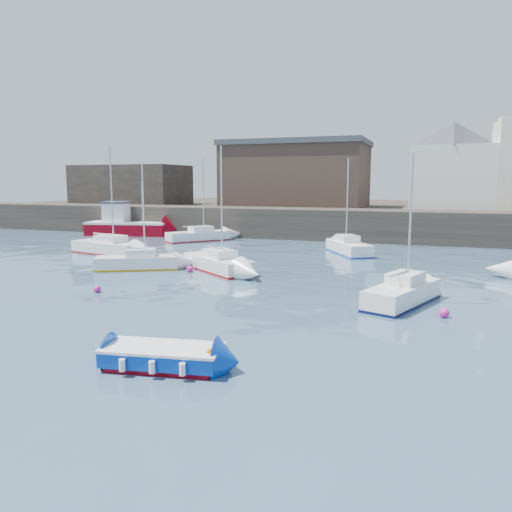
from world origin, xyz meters
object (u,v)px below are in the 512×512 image
(blue_dinghy, at_px, (163,356))
(sailboat_a, at_px, (138,262))
(sailboat_h, at_px, (199,236))
(buoy_mid, at_px, (444,317))
(sailboat_c, at_px, (403,293))
(fishing_boat, at_px, (126,225))
(buoy_near, at_px, (98,292))
(sailboat_f, at_px, (348,247))
(sailboat_b, at_px, (218,263))
(sailboat_e, at_px, (109,247))
(buoy_far, at_px, (190,272))

(blue_dinghy, relative_size, sailboat_a, 0.56)
(sailboat_a, relative_size, sailboat_h, 0.88)
(buoy_mid, bearing_deg, sailboat_c, 134.87)
(fishing_boat, xyz_separation_m, sailboat_h, (9.87, -2.41, -0.60))
(fishing_boat, bearing_deg, buoy_near, -58.83)
(fishing_boat, distance_m, sailboat_f, 25.81)
(blue_dinghy, distance_m, fishing_boat, 40.67)
(sailboat_a, bearing_deg, fishing_boat, 125.91)
(blue_dinghy, distance_m, sailboat_b, 17.02)
(fishing_boat, bearing_deg, sailboat_e, -61.26)
(blue_dinghy, distance_m, sailboat_f, 26.85)
(fishing_boat, bearing_deg, sailboat_b, -42.67)
(blue_dinghy, relative_size, buoy_far, 9.13)
(sailboat_c, bearing_deg, sailboat_a, 166.80)
(blue_dinghy, relative_size, buoy_mid, 9.03)
(sailboat_e, relative_size, sailboat_f, 1.11)
(blue_dinghy, bearing_deg, sailboat_h, 114.23)
(fishing_boat, bearing_deg, sailboat_a, -54.09)
(sailboat_f, distance_m, buoy_far, 14.24)
(buoy_near, height_order, buoy_mid, buoy_mid)
(sailboat_b, bearing_deg, buoy_near, -112.74)
(sailboat_a, relative_size, buoy_near, 17.85)
(sailboat_e, bearing_deg, buoy_near, -56.38)
(buoy_far, bearing_deg, sailboat_b, 34.38)
(sailboat_f, relative_size, buoy_mid, 17.64)
(sailboat_c, height_order, buoy_far, sailboat_c)
(buoy_near, bearing_deg, sailboat_c, 10.13)
(blue_dinghy, height_order, sailboat_c, sailboat_c)
(sailboat_a, relative_size, buoy_far, 16.33)
(sailboat_f, xyz_separation_m, buoy_near, (-10.01, -18.57, -0.53))
(sailboat_f, bearing_deg, buoy_mid, -68.66)
(sailboat_h, bearing_deg, fishing_boat, 166.26)
(sailboat_c, xyz_separation_m, sailboat_e, (-23.11, 9.33, 0.01))
(buoy_near, bearing_deg, buoy_far, 75.09)
(sailboat_e, relative_size, buoy_mid, 19.67)
(sailboat_h, xyz_separation_m, buoy_far, (7.00, -15.51, -0.52))
(sailboat_c, bearing_deg, buoy_far, 162.39)
(sailboat_f, bearing_deg, sailboat_h, 165.75)
(sailboat_e, xyz_separation_m, buoy_near, (8.00, -12.03, -0.55))
(blue_dinghy, xyz_separation_m, sailboat_h, (-13.80, 30.66, 0.13))
(fishing_boat, distance_m, buoy_near, 29.04)
(blue_dinghy, height_order, sailboat_e, sailboat_e)
(fishing_boat, height_order, buoy_mid, fishing_boat)
(buoy_near, bearing_deg, blue_dinghy, -43.64)
(fishing_boat, height_order, buoy_far, fishing_boat)
(sailboat_b, distance_m, sailboat_c, 12.89)
(buoy_near, bearing_deg, sailboat_a, 105.72)
(sailboat_e, xyz_separation_m, sailboat_h, (2.84, 10.39, -0.03))
(sailboat_e, height_order, buoy_mid, sailboat_e)
(sailboat_b, xyz_separation_m, sailboat_e, (-11.32, 4.10, 0.04))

